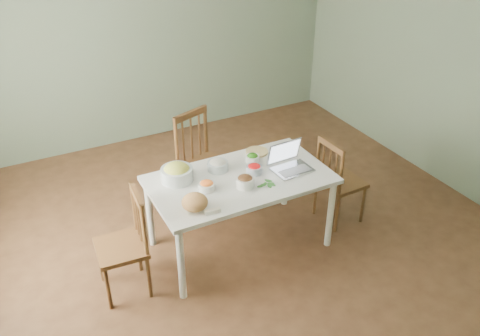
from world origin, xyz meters
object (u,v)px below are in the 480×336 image
chair_far (206,164)px  bowl_squash (177,172)px  chair_left (121,246)px  laptop (293,159)px  bread_boule (195,202)px  chair_right (341,180)px  dining_table (240,212)px

chair_far → bowl_squash: 0.75m
chair_left → laptop: laptop is taller
bread_boule → chair_right: bearing=6.3°
bread_boule → laptop: 1.02m
chair_left → bread_boule: bearing=77.1°
dining_table → chair_right: (1.08, -0.08, 0.08)m
chair_right → dining_table: bearing=83.7°
chair_right → laptop: bearing=90.5°
chair_far → chair_right: 1.35m
bowl_squash → chair_left: bearing=-155.2°
bowl_squash → laptop: bearing=-18.2°
dining_table → chair_far: size_ratio=1.52×
dining_table → bread_boule: bearing=-154.5°
bread_boule → bowl_squash: size_ratio=0.76×
chair_far → bowl_squash: bearing=-154.5°
chair_left → chair_right: size_ratio=1.02×
chair_far → chair_left: (-1.10, -0.77, -0.06)m
chair_right → chair_far: bearing=52.5°
chair_left → chair_right: 2.20m
chair_right → bowl_squash: size_ratio=3.26×
chair_far → bread_boule: (-0.51, -0.96, 0.29)m
dining_table → chair_far: (-0.02, 0.70, 0.15)m
chair_right → bread_boule: bearing=94.0°
chair_far → laptop: chair_far is taller
dining_table → chair_far: 0.72m
bowl_squash → chair_right: bearing=-10.5°
bread_boule → bowl_squash: (0.03, 0.47, 0.01)m
dining_table → laptop: size_ratio=4.65×
dining_table → chair_right: chair_right is taller
dining_table → bowl_squash: bowl_squash is taller
dining_table → chair_left: size_ratio=1.71×
chair_right → laptop: size_ratio=2.66×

